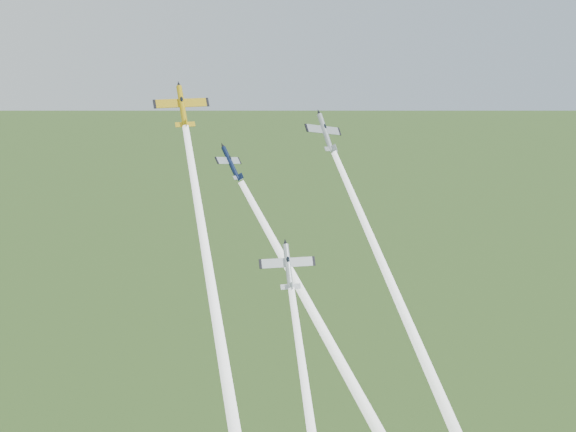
{
  "coord_description": "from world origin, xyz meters",
  "views": [
    {
      "loc": [
        -63.88,
        -84.78,
        119.39
      ],
      "look_at": [
        0.0,
        -6.0,
        92.0
      ],
      "focal_mm": 45.0,
      "sensor_mm": 36.0,
      "label": 1
    }
  ],
  "objects": [
    {
      "name": "plane_yellow",
      "position": [
        -9.15,
        7.34,
        107.43
      ],
      "size": [
        9.6,
        7.87,
        7.61
      ],
      "primitive_type": null,
      "rotation": [
        1.0,
        0.0,
        -0.33
      ],
      "color": "gold"
    },
    {
      "name": "plane_silver_right",
      "position": [
        16.6,
        4.58,
        101.45
      ],
      "size": [
        9.59,
        6.88,
        9.48
      ],
      "primitive_type": null,
      "rotation": [
        1.0,
        0.18,
        0.11
      ],
      "color": "#AAB2B8"
    },
    {
      "name": "plane_silver_low",
      "position": [
        -2.17,
        -8.7,
        85.46
      ],
      "size": [
        10.06,
        8.43,
        7.92
      ],
      "primitive_type": null,
      "rotation": [
        1.0,
        0.03,
        -0.42
      ],
      "color": "silver"
    },
    {
      "name": "plane_navy",
      "position": [
        -3.56,
        3.29,
        98.89
      ],
      "size": [
        7.36,
        7.45,
        7.48
      ],
      "primitive_type": null,
      "rotation": [
        1.0,
        0.17,
        0.43
      ],
      "color": "#0D193A"
    },
    {
      "name": "smoke_trail_yellow",
      "position": [
        -16.02,
        -12.83,
        74.1
      ],
      "size": [
        15.25,
        39.47,
        62.43
      ],
      "primitive_type": null,
      "rotation": [
        -0.57,
        0.0,
        -0.33
      ],
      "color": "white"
    },
    {
      "name": "smoke_trail_silver_right",
      "position": [
        18.63,
        -13.75,
        72.6
      ],
      "size": [
        6.01,
        35.25,
        53.44
      ],
      "primitive_type": null,
      "rotation": [
        -0.57,
        0.0,
        0.11
      ],
      "color": "white"
    },
    {
      "name": "smoke_trail_navy",
      "position": [
        3.82,
        -12.65,
        71.42
      ],
      "size": [
        16.01,
        31.28,
        50.71
      ],
      "primitive_type": null,
      "rotation": [
        -0.57,
        0.0,
        0.43
      ],
      "color": "white"
    }
  ]
}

